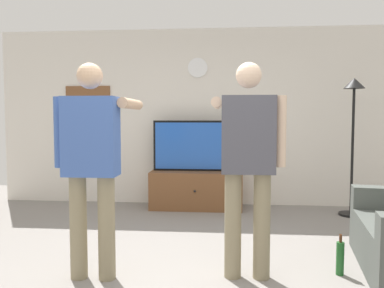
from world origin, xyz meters
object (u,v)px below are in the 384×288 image
television (196,146)px  framed_picture (88,104)px  person_standing_nearer_couch (248,156)px  beverage_bottle (340,258)px  floor_lamp (353,118)px  wall_clock (198,68)px  tv_stand (196,190)px  person_standing_nearer_lamp (92,157)px

television → framed_picture: 1.86m
framed_picture → person_standing_nearer_couch: framed_picture is taller
beverage_bottle → floor_lamp: bearing=70.2°
framed_picture → floor_lamp: 3.93m
wall_clock → framed_picture: wall_clock is taller
wall_clock → floor_lamp: wall_clock is taller
wall_clock → person_standing_nearer_couch: (0.61, -2.73, -1.08)m
tv_stand → floor_lamp: (2.15, -0.25, 1.07)m
television → beverage_bottle: size_ratio=3.64×
framed_picture → person_standing_nearer_couch: 3.64m
person_standing_nearer_lamp → framed_picture: bearing=110.4°
floor_lamp → person_standing_nearer_couch: size_ratio=1.05×
framed_picture → person_standing_nearer_couch: size_ratio=0.40×
wall_clock → beverage_bottle: wall_clock is taller
wall_clock → person_standing_nearer_couch: 3.00m
tv_stand → person_standing_nearer_lamp: 2.75m
person_standing_nearer_couch → person_standing_nearer_lamp: bearing=-174.3°
wall_clock → person_standing_nearer_lamp: size_ratio=0.17×
wall_clock → tv_stand: bearing=-90.0°
tv_stand → floor_lamp: floor_lamp is taller
framed_picture → person_standing_nearer_lamp: size_ratio=0.40×
television → person_standing_nearer_lamp: size_ratio=0.72×
person_standing_nearer_couch → television: bearing=103.8°
floor_lamp → framed_picture: bearing=172.0°
floor_lamp → person_standing_nearer_couch: (-1.54, -2.19, -0.32)m
framed_picture → beverage_bottle: size_ratio=2.01×
floor_lamp → television: bearing=172.2°
television → beverage_bottle: 2.87m
tv_stand → beverage_bottle: tv_stand is taller
framed_picture → person_standing_nearer_couch: bearing=-49.4°
television → wall_clock: wall_clock is taller
floor_lamp → beverage_bottle: size_ratio=5.32×
person_standing_nearer_lamp → person_standing_nearer_couch: person_standing_nearer_couch is taller
floor_lamp → person_standing_nearer_lamp: bearing=-140.6°
person_standing_nearer_lamp → beverage_bottle: 2.26m
floor_lamp → person_standing_nearer_lamp: floor_lamp is taller
wall_clock → beverage_bottle: 3.56m
wall_clock → floor_lamp: 2.35m
television → beverage_bottle: bearing=-59.4°
tv_stand → floor_lamp: size_ratio=0.72×
wall_clock → person_standing_nearer_lamp: (-0.67, -2.86, -1.09)m
framed_picture → beverage_bottle: bearing=-39.9°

